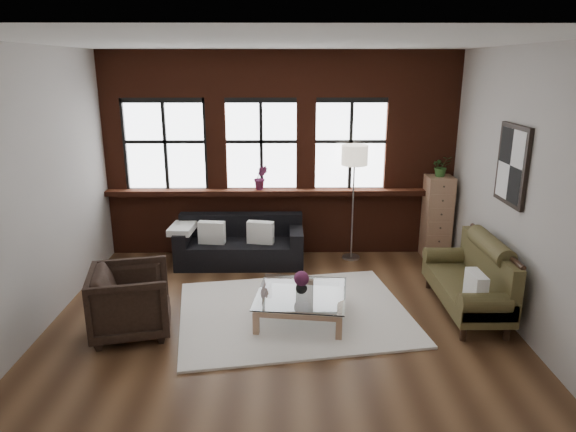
{
  "coord_description": "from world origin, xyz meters",
  "views": [
    {
      "loc": [
        0.04,
        -5.58,
        2.97
      ],
      "look_at": [
        0.1,
        0.6,
        1.15
      ],
      "focal_mm": 32.0,
      "sensor_mm": 36.0,
      "label": 1
    }
  ],
  "objects_px": {
    "drawer_chest": "(437,217)",
    "armchair": "(131,301)",
    "floor_lamp": "(353,199)",
    "coffee_table": "(301,306)",
    "dark_sofa": "(240,242)",
    "vase": "(301,287)",
    "vintage_settee": "(466,278)"
  },
  "relations": [
    {
      "from": "drawer_chest",
      "to": "armchair",
      "type": "bearing_deg",
      "value": -149.92
    },
    {
      "from": "floor_lamp",
      "to": "coffee_table",
      "type": "bearing_deg",
      "value": -113.05
    },
    {
      "from": "dark_sofa",
      "to": "floor_lamp",
      "type": "xyz_separation_m",
      "value": [
        1.75,
        0.21,
        0.63
      ]
    },
    {
      "from": "vase",
      "to": "drawer_chest",
      "type": "xyz_separation_m",
      "value": [
        2.22,
        2.11,
        0.24
      ]
    },
    {
      "from": "vintage_settee",
      "to": "drawer_chest",
      "type": "height_order",
      "value": "drawer_chest"
    },
    {
      "from": "dark_sofa",
      "to": "drawer_chest",
      "type": "relative_size",
      "value": 1.47
    },
    {
      "from": "vintage_settee",
      "to": "floor_lamp",
      "type": "height_order",
      "value": "floor_lamp"
    },
    {
      "from": "vintage_settee",
      "to": "armchair",
      "type": "bearing_deg",
      "value": -173.05
    },
    {
      "from": "coffee_table",
      "to": "floor_lamp",
      "type": "xyz_separation_m",
      "value": [
        0.87,
        2.04,
        0.81
      ]
    },
    {
      "from": "vintage_settee",
      "to": "drawer_chest",
      "type": "bearing_deg",
      "value": 84.75
    },
    {
      "from": "vase",
      "to": "floor_lamp",
      "type": "bearing_deg",
      "value": 66.95
    },
    {
      "from": "armchair",
      "to": "coffee_table",
      "type": "relative_size",
      "value": 0.82
    },
    {
      "from": "armchair",
      "to": "drawer_chest",
      "type": "relative_size",
      "value": 0.66
    },
    {
      "from": "armchair",
      "to": "floor_lamp",
      "type": "relative_size",
      "value": 0.44
    },
    {
      "from": "dark_sofa",
      "to": "floor_lamp",
      "type": "distance_m",
      "value": 1.88
    },
    {
      "from": "vase",
      "to": "drawer_chest",
      "type": "height_order",
      "value": "drawer_chest"
    },
    {
      "from": "dark_sofa",
      "to": "vase",
      "type": "relative_size",
      "value": 12.98
    },
    {
      "from": "armchair",
      "to": "drawer_chest",
      "type": "xyz_separation_m",
      "value": [
        4.18,
        2.42,
        0.26
      ]
    },
    {
      "from": "vintage_settee",
      "to": "armchair",
      "type": "height_order",
      "value": "vintage_settee"
    },
    {
      "from": "armchair",
      "to": "vase",
      "type": "distance_m",
      "value": 1.98
    },
    {
      "from": "dark_sofa",
      "to": "floor_lamp",
      "type": "height_order",
      "value": "floor_lamp"
    },
    {
      "from": "armchair",
      "to": "floor_lamp",
      "type": "distance_m",
      "value": 3.72
    },
    {
      "from": "vintage_settee",
      "to": "dark_sofa",
      "type": "bearing_deg",
      "value": 150.55
    },
    {
      "from": "vase",
      "to": "armchair",
      "type": "bearing_deg",
      "value": -171.16
    },
    {
      "from": "dark_sofa",
      "to": "coffee_table",
      "type": "bearing_deg",
      "value": -64.3
    },
    {
      "from": "coffee_table",
      "to": "vintage_settee",
      "type": "bearing_deg",
      "value": 5.12
    },
    {
      "from": "drawer_chest",
      "to": "coffee_table",
      "type": "bearing_deg",
      "value": -136.42
    },
    {
      "from": "dark_sofa",
      "to": "drawer_chest",
      "type": "xyz_separation_m",
      "value": [
        3.11,
        0.28,
        0.31
      ]
    },
    {
      "from": "vase",
      "to": "drawer_chest",
      "type": "distance_m",
      "value": 3.08
    },
    {
      "from": "coffee_table",
      "to": "drawer_chest",
      "type": "bearing_deg",
      "value": 43.58
    },
    {
      "from": "floor_lamp",
      "to": "armchair",
      "type": "bearing_deg",
      "value": -140.26
    },
    {
      "from": "drawer_chest",
      "to": "floor_lamp",
      "type": "bearing_deg",
      "value": -176.97
    }
  ]
}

